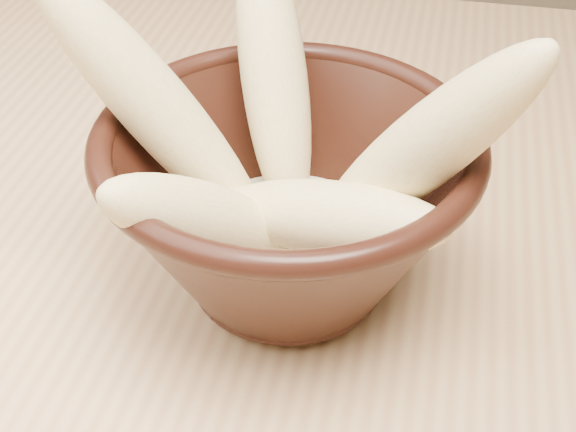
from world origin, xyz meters
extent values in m
cube|color=tan|center=(0.00, 0.00, 0.73)|extent=(1.20, 0.80, 0.04)
cylinder|color=tan|center=(-0.54, 0.34, 0.35)|extent=(0.05, 0.05, 0.71)
cylinder|color=black|center=(-0.05, -0.05, 0.76)|extent=(0.09, 0.09, 0.01)
cylinder|color=black|center=(-0.05, -0.05, 0.78)|extent=(0.09, 0.09, 0.01)
torus|color=black|center=(-0.05, -0.05, 0.86)|extent=(0.21, 0.21, 0.01)
cylinder|color=#F4E9C4|center=(-0.05, -0.05, 0.79)|extent=(0.12, 0.12, 0.02)
ellipsoid|color=tan|center=(-0.08, 0.01, 0.86)|extent=(0.09, 0.13, 0.16)
ellipsoid|color=tan|center=(-0.13, -0.05, 0.87)|extent=(0.14, 0.05, 0.17)
ellipsoid|color=tan|center=(0.01, -0.06, 0.87)|extent=(0.14, 0.09, 0.17)
ellipsoid|color=tan|center=(-0.03, -0.08, 0.83)|extent=(0.15, 0.08, 0.07)
ellipsoid|color=tan|center=(-0.09, -0.10, 0.84)|extent=(0.11, 0.13, 0.12)
camera|label=1|loc=(0.02, -0.40, 1.09)|focal=50.00mm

